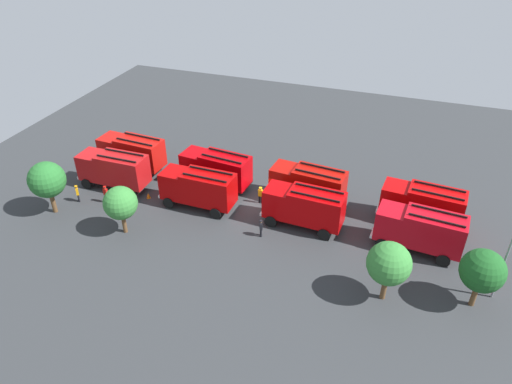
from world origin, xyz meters
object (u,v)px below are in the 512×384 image
at_px(fire_truck_4, 420,229).
at_px(traffic_cone_1, 148,195).
at_px(fire_truck_7, 114,168).
at_px(traffic_cone_0, 428,204).
at_px(tree_1, 389,264).
at_px(fire_truck_1, 308,184).
at_px(firefighter_4, 260,194).
at_px(traffic_cone_2, 441,211).
at_px(fire_truck_2, 216,168).
at_px(tree_0, 483,271).
at_px(fire_truck_6, 198,187).
at_px(firefighter_1, 414,201).
at_px(fire_truck_0, 423,204).
at_px(fire_truck_5, 304,206).
at_px(fire_truck_3, 132,151).
at_px(firefighter_3, 106,193).
at_px(tree_3, 47,180).
at_px(tree_2, 120,203).
at_px(firefighter_0, 261,227).
at_px(firefighter_2, 77,193).
at_px(lamppost, 506,259).

bearing_deg(fire_truck_4, traffic_cone_1, 6.69).
relative_size(fire_truck_7, traffic_cone_0, 10.16).
bearing_deg(tree_1, fire_truck_1, -51.09).
height_order(firefighter_4, traffic_cone_2, firefighter_4).
bearing_deg(fire_truck_2, tree_0, 166.16).
distance_m(firefighter_4, traffic_cone_2, 16.94).
bearing_deg(fire_truck_6, fire_truck_7, -1.11).
relative_size(fire_truck_7, traffic_cone_1, 12.49).
bearing_deg(firefighter_1, firefighter_4, 61.19).
height_order(fire_truck_4, traffic_cone_2, fire_truck_4).
distance_m(fire_truck_0, fire_truck_5, 10.50).
relative_size(fire_truck_2, fire_truck_3, 1.01).
xyz_separation_m(firefighter_3, tree_3, (3.73, 2.92, 2.45)).
height_order(fire_truck_2, firefighter_4, fire_truck_2).
distance_m(fire_truck_7, tree_2, 7.93).
bearing_deg(fire_truck_5, tree_2, 25.85).
height_order(fire_truck_0, traffic_cone_1, fire_truck_0).
bearing_deg(tree_0, firefighter_4, -21.41).
distance_m(fire_truck_3, fire_truck_5, 20.10).
bearing_deg(fire_truck_5, fire_truck_0, -155.53).
bearing_deg(fire_truck_1, firefighter_0, 74.31).
distance_m(fire_truck_4, firefighter_2, 31.49).
bearing_deg(tree_1, fire_truck_3, -20.85).
distance_m(firefighter_1, tree_3, 33.71).
xyz_separation_m(tree_1, traffic_cone_1, (23.25, -6.04, -3.05)).
height_order(fire_truck_6, lamppost, lamppost).
distance_m(firefighter_1, traffic_cone_0, 1.74).
xyz_separation_m(fire_truck_0, firefighter_3, (28.58, 6.47, -1.12)).
bearing_deg(fire_truck_2, fire_truck_1, -172.58).
height_order(fire_truck_0, fire_truck_7, same).
bearing_deg(lamppost, firefighter_1, -56.59).
relative_size(fire_truck_1, lamppost, 1.17).
distance_m(fire_truck_2, fire_truck_7, 10.17).
relative_size(fire_truck_6, traffic_cone_0, 10.23).
relative_size(fire_truck_1, tree_0, 1.52).
relative_size(fire_truck_5, firefighter_0, 4.43).
bearing_deg(tree_3, fire_truck_4, -170.34).
bearing_deg(fire_truck_5, tree_3, 17.14).
relative_size(firefighter_3, traffic_cone_2, 3.17).
height_order(fire_truck_0, tree_3, tree_3).
relative_size(traffic_cone_0, lamppost, 0.11).
height_order(fire_truck_7, tree_1, tree_1).
bearing_deg(traffic_cone_2, tree_2, 24.71).
relative_size(fire_truck_6, firefighter_4, 4.15).
bearing_deg(lamppost, tree_3, 2.53).
height_order(fire_truck_0, lamppost, lamppost).
distance_m(traffic_cone_0, lamppost, 12.22).
bearing_deg(fire_truck_5, tree_1, 142.59).
height_order(fire_truck_2, fire_truck_4, same).
bearing_deg(traffic_cone_1, lamppost, 174.01).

